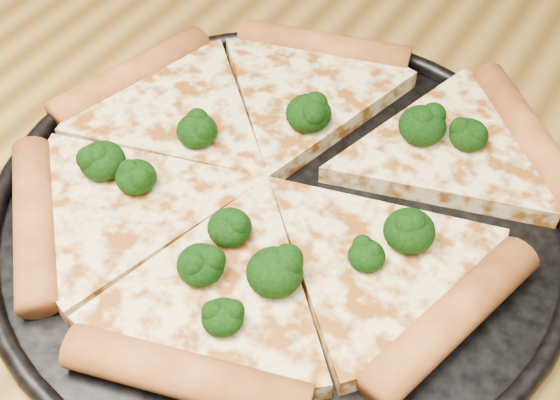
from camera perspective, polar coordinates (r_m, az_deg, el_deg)
The scene contains 4 objects.
dining_table at distance 0.59m, azimuth -7.96°, elevation -9.51°, with size 1.20×0.90×0.75m.
pizza_pan at distance 0.52m, azimuth 0.00°, elevation -0.60°, with size 0.40×0.40×0.02m.
pizza at distance 0.53m, azimuth -0.24°, elevation 1.65°, with size 0.38×0.38×0.03m.
broccoli_florets at distance 0.50m, azimuth 0.37°, elevation 0.89°, with size 0.24×0.24×0.03m.
Camera 1 is at (0.23, -0.23, 1.15)m, focal length 48.98 mm.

